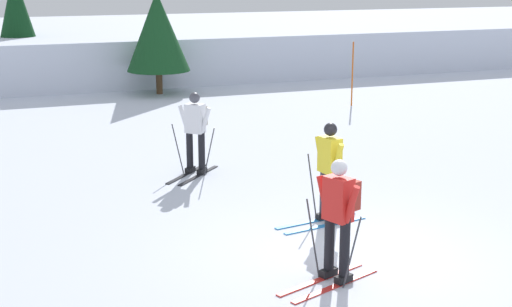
# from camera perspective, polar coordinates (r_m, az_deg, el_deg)

# --- Properties ---
(ground_plane) EXTENTS (120.00, 120.00, 0.00)m
(ground_plane) POSITION_cam_1_polar(r_m,az_deg,el_deg) (10.89, 8.04, -8.15)
(ground_plane) COLOR silver
(far_snow_ridge) EXTENTS (80.00, 9.59, 1.71)m
(far_snow_ridge) POSITION_cam_1_polar(r_m,az_deg,el_deg) (30.44, -11.37, 7.85)
(far_snow_ridge) COLOR silver
(far_snow_ridge) RESTS_ON ground
(skier_white) EXTENTS (1.38, 1.40, 1.71)m
(skier_white) POSITION_cam_1_polar(r_m,az_deg,el_deg) (14.94, -4.77, 1.98)
(skier_white) COLOR black
(skier_white) RESTS_ON ground
(skier_red) EXTENTS (1.63, 0.95, 1.71)m
(skier_red) POSITION_cam_1_polar(r_m,az_deg,el_deg) (9.78, 6.55, -4.74)
(skier_red) COLOR red
(skier_red) RESTS_ON ground
(skier_yellow) EXTENTS (1.64, 0.99, 1.71)m
(skier_yellow) POSITION_cam_1_polar(r_m,az_deg,el_deg) (12.02, 5.77, -1.29)
(skier_yellow) COLOR #237AC6
(skier_yellow) RESTS_ON ground
(trail_marker_pole) EXTENTS (0.04, 0.04, 1.99)m
(trail_marker_pole) POSITION_cam_1_polar(r_m,az_deg,el_deg) (22.67, 7.60, 6.22)
(trail_marker_pole) COLOR #C65614
(trail_marker_pole) RESTS_ON ground
(conifer_far_left) EXTENTS (2.14, 2.14, 3.45)m
(conifer_far_left) POSITION_cam_1_polar(r_m,az_deg,el_deg) (24.79, -7.76, 9.51)
(conifer_far_left) COLOR #513823
(conifer_far_left) RESTS_ON ground
(conifer_far_right) EXTENTS (1.79, 1.79, 4.14)m
(conifer_far_right) POSITION_cam_1_polar(r_m,az_deg,el_deg) (28.52, -18.34, 10.15)
(conifer_far_right) COLOR #513823
(conifer_far_right) RESTS_ON ground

